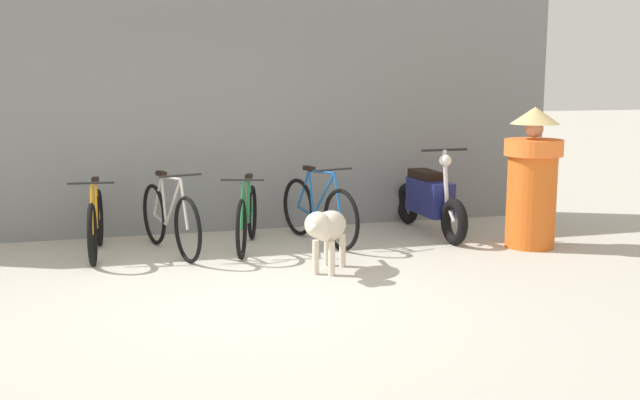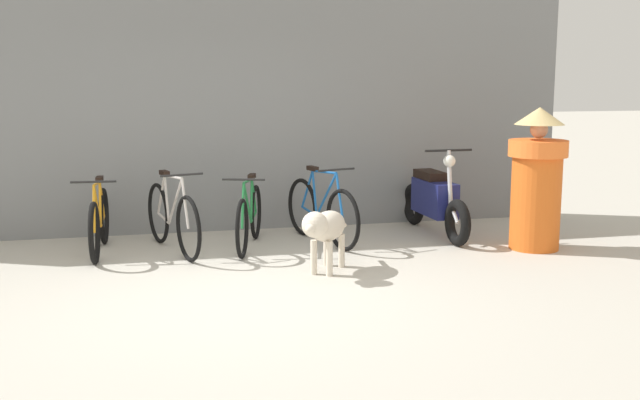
# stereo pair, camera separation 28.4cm
# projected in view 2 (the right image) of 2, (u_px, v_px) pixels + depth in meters

# --- Properties ---
(ground_plane) EXTENTS (60.00, 60.00, 0.00)m
(ground_plane) POSITION_uv_depth(u_px,v_px,m) (240.00, 298.00, 6.52)
(ground_plane) COLOR #B7B2A5
(shop_wall_back) EXTENTS (9.32, 0.20, 3.21)m
(shop_wall_back) POSITION_uv_depth(u_px,v_px,m) (206.00, 101.00, 9.14)
(shop_wall_back) COLOR slate
(shop_wall_back) RESTS_ON ground
(bicycle_0) EXTENTS (0.46, 1.60, 0.84)m
(bicycle_0) POSITION_uv_depth(u_px,v_px,m) (99.00, 222.00, 8.11)
(bicycle_0) COLOR black
(bicycle_0) RESTS_ON ground
(bicycle_1) EXTENTS (0.58, 1.66, 0.91)m
(bicycle_1) POSITION_uv_depth(u_px,v_px,m) (172.00, 218.00, 8.17)
(bicycle_1) COLOR black
(bicycle_1) RESTS_ON ground
(bicycle_2) EXTENTS (0.58, 1.57, 0.84)m
(bicycle_2) POSITION_uv_depth(u_px,v_px,m) (249.00, 218.00, 8.37)
(bicycle_2) COLOR black
(bicycle_2) RESTS_ON ground
(bicycle_3) EXTENTS (0.57, 1.60, 0.90)m
(bicycle_3) POSITION_uv_depth(u_px,v_px,m) (321.00, 211.00, 8.63)
(bicycle_3) COLOR black
(bicycle_3) RESTS_ON ground
(motorcycle) EXTENTS (0.58, 1.84, 1.08)m
(motorcycle) POSITION_uv_depth(u_px,v_px,m) (435.00, 201.00, 9.05)
(motorcycle) COLOR black
(motorcycle) RESTS_ON ground
(stray_dog) EXTENTS (0.68, 0.92, 0.66)m
(stray_dog) POSITION_uv_depth(u_px,v_px,m) (325.00, 228.00, 7.28)
(stray_dog) COLOR beige
(stray_dog) RESTS_ON ground
(person_in_robes) EXTENTS (0.80, 0.80, 1.58)m
(person_in_robes) POSITION_uv_depth(u_px,v_px,m) (537.00, 178.00, 8.25)
(person_in_robes) COLOR orange
(person_in_robes) RESTS_ON ground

